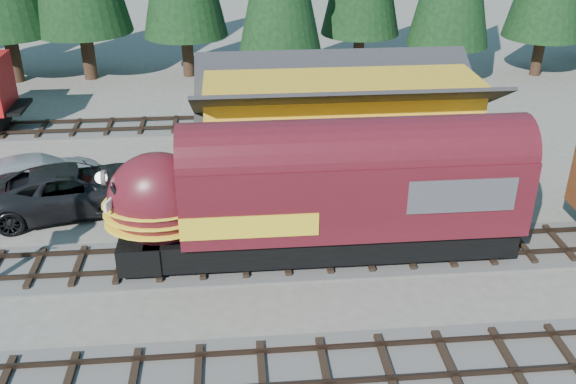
{
  "coord_description": "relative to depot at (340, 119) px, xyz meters",
  "views": [
    {
      "loc": [
        -4.69,
        -15.93,
        12.95
      ],
      "look_at": [
        -2.91,
        4.0,
        2.76
      ],
      "focal_mm": 40.0,
      "sensor_mm": 36.0,
      "label": 1
    }
  ],
  "objects": [
    {
      "name": "ground",
      "position": [
        0.0,
        -10.5,
        -2.96
      ],
      "size": [
        120.0,
        120.0,
        0.0
      ],
      "primitive_type": "plane",
      "color": "#6B665B",
      "rests_on": "ground"
    },
    {
      "name": "track_spur",
      "position": [
        -10.0,
        7.5,
        -2.9
      ],
      "size": [
        32.0,
        3.2,
        0.33
      ],
      "color": "#4C4947",
      "rests_on": "ground"
    },
    {
      "name": "depot",
      "position": [
        0.0,
        0.0,
        0.0
      ],
      "size": [
        12.8,
        7.0,
        5.3
      ],
      "color": "gold",
      "rests_on": "ground"
    },
    {
      "name": "locomotive",
      "position": [
        -2.15,
        -6.5,
        -0.57
      ],
      "size": [
        14.9,
        2.96,
        4.05
      ],
      "color": "black",
      "rests_on": "ground"
    },
    {
      "name": "pickup_truck_a",
      "position": [
        -11.47,
        -1.94,
        -1.99
      ],
      "size": [
        7.56,
        4.69,
        1.95
      ],
      "primitive_type": "imported",
      "rotation": [
        0.0,
        0.0,
        1.79
      ],
      "color": "black",
      "rests_on": "ground"
    },
    {
      "name": "pickup_truck_b",
      "position": [
        -13.45,
        0.1,
        -2.15
      ],
      "size": [
        6.05,
        3.93,
        1.63
      ],
      "primitive_type": "imported",
      "rotation": [
        0.0,
        0.0,
        1.89
      ],
      "color": "#B3B6BC",
      "rests_on": "ground"
    }
  ]
}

